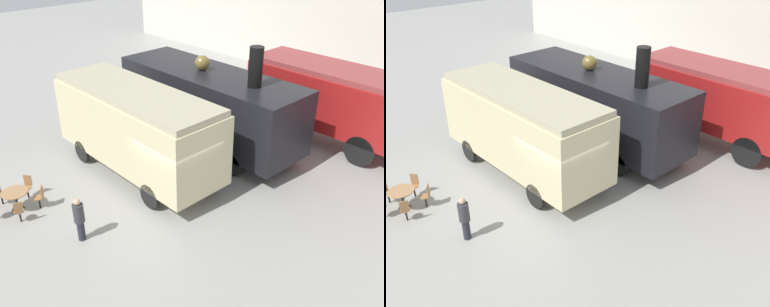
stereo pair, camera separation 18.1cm
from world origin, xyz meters
The scene contains 9 objects.
ground_plane centered at (0.00, 0.00, 0.00)m, with size 80.00×80.00×0.00m, color gray.
streamlined_locomotive centered at (1.53, 8.55, 2.08)m, with size 9.28×2.65×3.41m.
steam_locomotive centered at (-2.52, 4.28, 1.98)m, with size 8.84×2.82×4.87m.
passenger_coach_vintage centered at (-2.64, 0.43, 2.02)m, with size 7.60×2.61×3.48m.
cafe_table_near centered at (-3.45, -4.28, 0.60)m, with size 0.91×0.91×0.75m.
cafe_chair_0 centered at (-3.95, -3.63, 0.51)m, with size 0.40×0.40×0.87m.
cafe_chair_3 centered at (-2.65, -4.52, 0.51)m, with size 0.39×0.37×0.87m.
cafe_chair_4 centered at (-2.98, -3.60, 0.51)m, with size 0.40×0.40×0.87m.
visitor_person centered at (-0.50, -3.46, 0.83)m, with size 0.34×0.34×1.54m.
Camera 2 is at (9.80, -8.08, 8.97)m, focal length 40.00 mm.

